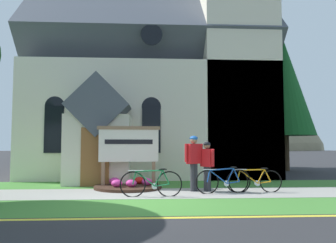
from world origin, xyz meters
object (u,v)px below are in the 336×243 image
bicycle_silver (151,183)px  cyclist_in_green_jersey (194,158)px  bicycle_black (254,181)px  bicycle_orange (224,181)px  roadside_conifer (285,88)px  church_sign (129,146)px  cyclist_in_white_jersey (207,163)px

bicycle_silver → cyclist_in_green_jersey: 1.83m
cyclist_in_green_jersey → bicycle_black: bearing=-10.5°
bicycle_orange → roadside_conifer: size_ratio=0.24×
church_sign → cyclist_in_green_jersey: 2.42m
church_sign → bicycle_orange: size_ratio=1.25×
bicycle_orange → cyclist_in_white_jersey: bearing=131.1°
church_sign → cyclist_in_green_jersey: church_sign is taller
bicycle_black → roadside_conifer: 10.51m
bicycle_silver → bicycle_black: bearing=12.0°
bicycle_orange → cyclist_in_green_jersey: 1.18m
cyclist_in_white_jersey → bicycle_black: bearing=-14.2°
bicycle_silver → roadside_conifer: 12.73m
bicycle_orange → cyclist_in_white_jersey: 0.83m
bicycle_orange → roadside_conifer: bearing=56.7°
roadside_conifer → cyclist_in_white_jersey: bearing=-126.9°
church_sign → bicycle_orange: bearing=-27.3°
church_sign → bicycle_black: bearing=-19.6°
bicycle_silver → cyclist_in_green_jersey: bearing=36.8°
bicycle_silver → cyclist_in_white_jersey: size_ratio=1.14×
bicycle_orange → roadside_conifer: roadside_conifer is taller
bicycle_silver → bicycle_orange: bicycle_orange is taller
church_sign → bicycle_black: 4.36m
bicycle_black → cyclist_in_white_jersey: bearing=165.8°
church_sign → bicycle_silver: (0.77, -2.10, -1.04)m
bicycle_orange → roadside_conifer: (5.59, 8.50, 4.37)m
bicycle_black → bicycle_orange: (-0.99, -0.12, 0.02)m
bicycle_black → cyclist_in_green_jersey: size_ratio=0.99×
bicycle_black → bicycle_silver: size_ratio=0.98×
bicycle_orange → roadside_conifer: 11.07m
bicycle_black → bicycle_silver: bicycle_silver is taller
bicycle_orange → cyclist_in_green_jersey: (-0.86, 0.47, 0.67)m
church_sign → bicycle_orange: (2.99, -1.55, -1.05)m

